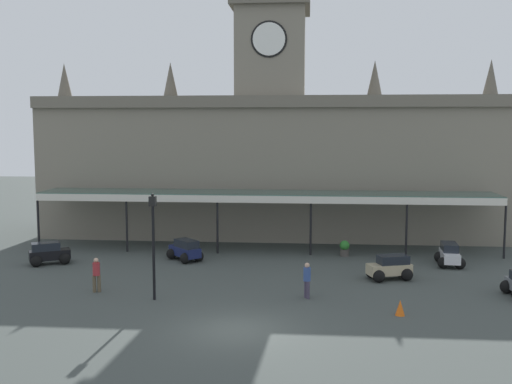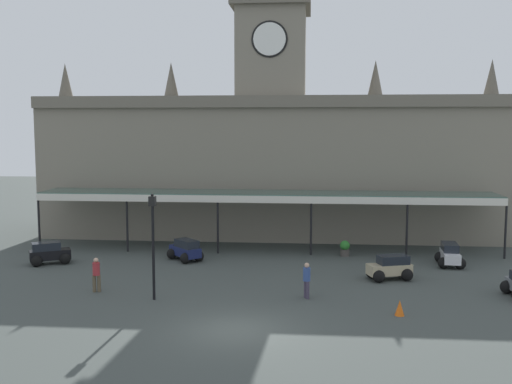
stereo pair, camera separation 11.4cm
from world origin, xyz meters
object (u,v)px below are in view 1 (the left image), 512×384
car_black_estate (49,254)px  car_white_estate (450,256)px  traffic_cone (400,308)px  pedestrian_crossing_forecourt (307,279)px  pedestrian_near_entrance (96,274)px  planter_forecourt_centre (345,248)px  victorian_lamppost (153,234)px  car_navy_estate (185,251)px  car_beige_estate (390,269)px

car_black_estate → car_white_estate: bearing=4.1°
traffic_cone → pedestrian_crossing_forecourt: bearing=150.4°
pedestrian_near_entrance → planter_forecourt_centre: bearing=36.8°
victorian_lamppost → planter_forecourt_centre: 14.06m
car_navy_estate → traffic_cone: (11.15, -9.53, -0.23)m
car_black_estate → victorian_lamppost: (7.92, -6.54, 2.49)m
car_black_estate → traffic_cone: 20.41m
car_white_estate → car_beige_estate: bearing=-137.4°
car_black_estate → car_white_estate: 23.08m
pedestrian_crossing_forecourt → car_navy_estate: bearing=134.7°
car_navy_estate → car_black_estate: bearing=-168.1°
car_beige_estate → car_white_estate: size_ratio=1.04×
car_beige_estate → planter_forecourt_centre: size_ratio=2.52×
car_black_estate → planter_forecourt_centre: size_ratio=2.53×
car_beige_estate → planter_forecourt_centre: 5.93m
car_beige_estate → pedestrian_near_entrance: pedestrian_near_entrance is taller
pedestrian_near_entrance → pedestrian_crossing_forecourt: size_ratio=1.00×
planter_forecourt_centre → victorian_lamppost: bearing=-132.1°
car_navy_estate → pedestrian_near_entrance: 7.70m
car_white_estate → victorian_lamppost: victorian_lamppost is taller
car_navy_estate → victorian_lamppost: size_ratio=0.49×
pedestrian_crossing_forecourt → traffic_cone: (3.92, -2.23, -0.58)m
car_black_estate → car_beige_estate: (19.19, -1.86, 0.00)m
car_navy_estate → car_white_estate: size_ratio=1.03×
traffic_cone → car_black_estate: bearing=157.2°
victorian_lamppost → planter_forecourt_centre: (9.26, 10.26, -2.56)m
victorian_lamppost → traffic_cone: (10.89, -1.37, -2.72)m
traffic_cone → car_beige_estate: bearing=86.4°
car_black_estate → car_beige_estate: bearing=-5.5°
car_black_estate → car_navy_estate: bearing=11.9°
car_white_estate → pedestrian_near_entrance: bearing=-158.4°
car_white_estate → traffic_cone: bearing=-113.7°
car_navy_estate → car_beige_estate: bearing=-16.8°
car_beige_estate → car_white_estate: (3.83, 3.52, 0.00)m
car_black_estate → pedestrian_near_entrance: 7.35m
car_black_estate → victorian_lamppost: victorian_lamppost is taller
pedestrian_near_entrance → victorian_lamppost: bearing=-18.1°
car_beige_estate → pedestrian_near_entrance: bearing=-165.7°
traffic_cone → planter_forecourt_centre: 11.74m
car_beige_estate → car_white_estate: 5.20m
car_black_estate → pedestrian_crossing_forecourt: bearing=-20.9°
car_black_estate → car_navy_estate: same height
planter_forecourt_centre → car_navy_estate: bearing=-167.6°
car_beige_estate → car_navy_estate: bearing=163.2°
car_navy_estate → car_beige_estate: size_ratio=0.99×
car_navy_estate → car_white_estate: (15.35, 0.04, 0.00)m
car_white_estate → traffic_cone: car_white_estate is taller
pedestrian_crossing_forecourt → victorian_lamppost: (-6.98, -0.86, 2.14)m
car_navy_estate → pedestrian_crossing_forecourt: bearing=-45.3°
traffic_cone → car_navy_estate: bearing=139.5°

